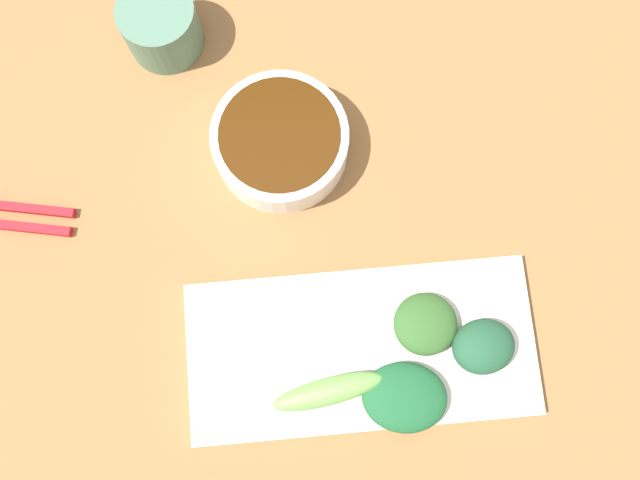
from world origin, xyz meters
The scene contains 8 objects.
tabletop centered at (0.00, 0.00, 0.01)m, with size 2.10×2.10×0.02m, color olive.
sauce_bowl centered at (-0.11, -0.03, 0.04)m, with size 0.12×0.12×0.04m.
serving_plate centered at (0.08, 0.02, 0.03)m, with size 0.14×0.30×0.01m, color silver.
broccoli_leafy_0 centered at (0.09, 0.13, 0.05)m, with size 0.05×0.05×0.03m, color #204E32.
broccoli_stalk_1 centered at (0.12, -0.01, 0.04)m, with size 0.02×0.10×0.02m, color #72AF51.
broccoli_leafy_2 centered at (0.07, 0.08, 0.04)m, with size 0.05×0.05×0.02m, color #305926.
broccoli_leafy_3 centered at (0.13, 0.05, 0.04)m, with size 0.06×0.07×0.02m, color #1B552E.
tea_cup centered at (-0.23, -0.13, 0.05)m, with size 0.07×0.07×0.06m, color #4F7660.
Camera 1 is at (0.11, -0.01, 0.62)m, focal length 38.05 mm.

